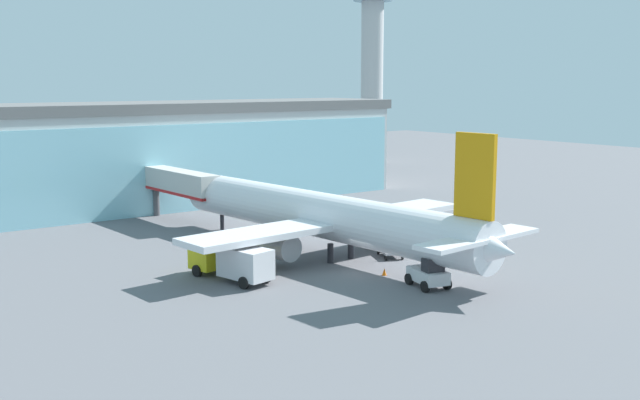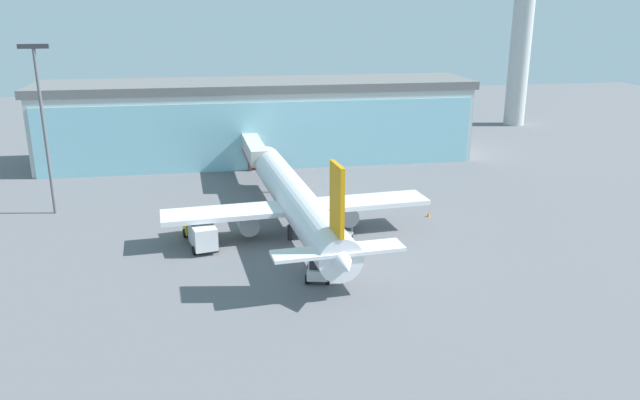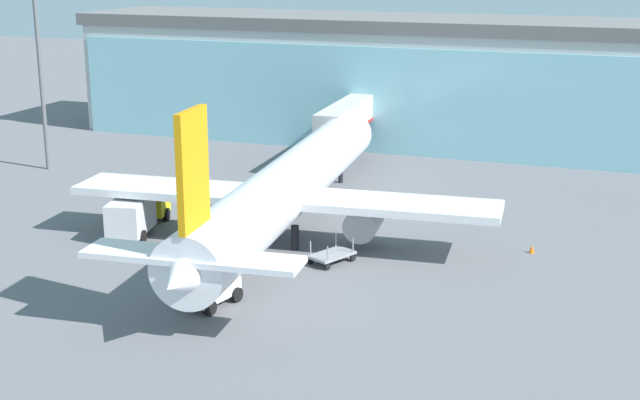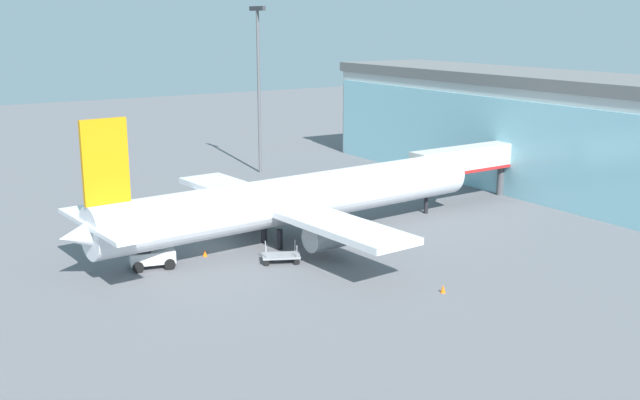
{
  "view_description": "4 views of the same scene",
  "coord_description": "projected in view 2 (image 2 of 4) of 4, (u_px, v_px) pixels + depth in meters",
  "views": [
    {
      "loc": [
        -36.83,
        -42.89,
        14.73
      ],
      "look_at": [
        1.79,
        7.81,
        4.53
      ],
      "focal_mm": 42.0,
      "sensor_mm": 36.0,
      "label": 1
    },
    {
      "loc": [
        -7.98,
        -55.92,
        23.31
      ],
      "look_at": [
        3.37,
        5.52,
        3.62
      ],
      "focal_mm": 35.0,
      "sensor_mm": 36.0,
      "label": 2
    },
    {
      "loc": [
        21.26,
        -46.34,
        18.44
      ],
      "look_at": [
        3.12,
        6.29,
        2.79
      ],
      "focal_mm": 50.0,
      "sensor_mm": 36.0,
      "label": 3
    },
    {
      "loc": [
        51.56,
        -23.85,
        17.57
      ],
      "look_at": [
        2.67,
        7.58,
        3.63
      ],
      "focal_mm": 42.0,
      "sensor_mm": 36.0,
      "label": 4
    }
  ],
  "objects": [
    {
      "name": "ground",
      "position": [
        296.0,
        254.0,
        60.83
      ],
      "size": [
        240.0,
        240.0,
        0.0
      ],
      "primitive_type": "plane",
      "color": "slate"
    },
    {
      "name": "terminal_building",
      "position": [
        259.0,
        121.0,
        96.07
      ],
      "size": [
        65.84,
        14.7,
        12.2
      ],
      "rotation": [
        0.0,
        0.0,
        -0.02
      ],
      "color": "#B4B4B4",
      "rests_on": "ground"
    },
    {
      "name": "jet_bridge",
      "position": [
        254.0,
        150.0,
        85.35
      ],
      "size": [
        2.72,
        13.45,
        5.51
      ],
      "rotation": [
        0.0,
        0.0,
        1.61
      ],
      "color": "beige",
      "rests_on": "ground"
    },
    {
      "name": "control_tower",
      "position": [
        523.0,
        23.0,
        120.3
      ],
      "size": [
        7.31,
        7.31,
        33.26
      ],
      "color": "#B5B5B5",
      "rests_on": "ground"
    },
    {
      "name": "apron_light_mast",
      "position": [
        43.0,
        116.0,
        69.32
      ],
      "size": [
        3.2,
        0.4,
        19.2
      ],
      "color": "#59595E",
      "rests_on": "ground"
    },
    {
      "name": "airplane",
      "position": [
        296.0,
        201.0,
        65.71
      ],
      "size": [
        28.14,
        38.75,
        11.25
      ],
      "rotation": [
        0.0,
        0.0,
        1.64
      ],
      "color": "silver",
      "rests_on": "ground"
    },
    {
      "name": "catering_truck",
      "position": [
        200.0,
        231.0,
        62.66
      ],
      "size": [
        3.65,
        7.59,
        2.65
      ],
      "rotation": [
        0.0,
        0.0,
        1.77
      ],
      "color": "yellow",
      "rests_on": "ground"
    },
    {
      "name": "baggage_cart",
      "position": [
        343.0,
        237.0,
        63.92
      ],
      "size": [
        2.65,
        3.22,
        1.5
      ],
      "rotation": [
        0.0,
        0.0,
        1.12
      ],
      "color": "gray",
      "rests_on": "ground"
    },
    {
      "name": "pushback_tug",
      "position": [
        318.0,
        269.0,
        55.01
      ],
      "size": [
        2.82,
        3.54,
        2.3
      ],
      "rotation": [
        0.0,
        0.0,
        1.33
      ],
      "color": "silver",
      "rests_on": "ground"
    },
    {
      "name": "safety_cone_nose",
      "position": [
        307.0,
        257.0,
        59.3
      ],
      "size": [
        0.36,
        0.36,
        0.55
      ],
      "primitive_type": "cone",
      "color": "orange",
      "rests_on": "ground"
    },
    {
      "name": "safety_cone_wingtip",
      "position": [
        429.0,
        214.0,
        71.46
      ],
      "size": [
        0.36,
        0.36,
        0.55
      ],
      "primitive_type": "cone",
      "color": "orange",
      "rests_on": "ground"
    }
  ]
}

